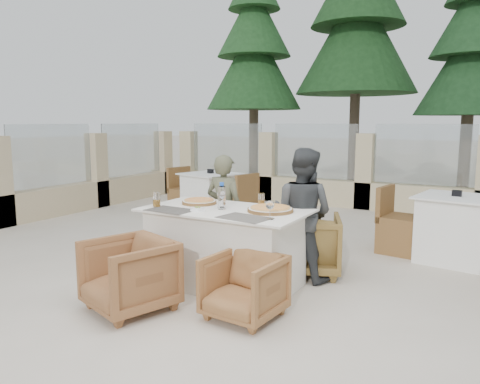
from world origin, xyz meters
The scene contains 26 objects.
ground centered at (0.00, 0.00, 0.00)m, with size 80.00×80.00×0.00m, color beige.
sand_patch centered at (0.00, 14.00, 0.01)m, with size 30.00×16.00×0.01m, color beige.
perimeter_wall_far centered at (0.00, 4.80, 0.80)m, with size 10.00×0.34×1.60m, color beige, non-canonical shape.
perimeter_wall_left centered at (-4.50, 1.50, 0.80)m, with size 0.34×7.00×1.60m, color beige, non-canonical shape.
pine_far_left centered at (-3.50, 7.00, 2.75)m, with size 2.42×2.42×5.50m, color #214F23.
pine_mid_left centered at (-1.00, 7.50, 3.25)m, with size 2.86×2.86×6.50m, color #1C441D.
pine_centre centered at (1.50, 7.20, 2.50)m, with size 2.20×2.20×5.00m, color #1D4420.
dining_table centered at (-0.11, -0.04, 0.39)m, with size 1.60×0.90×0.77m, color white, non-canonical shape.
placemat_near_left centered at (-0.54, -0.34, 0.77)m, with size 0.45×0.30×0.00m, color #504B44.
placemat_near_right centered at (0.26, -0.31, 0.77)m, with size 0.45×0.30×0.00m, color #615A53.
pizza_left centered at (-0.50, 0.09, 0.79)m, with size 0.36×0.36×0.05m, color #D3521C.
pizza_right centered at (0.33, 0.07, 0.80)m, with size 0.44×0.44×0.06m, color orange.
water_bottle centered at (-0.13, -0.05, 0.90)m, with size 0.08×0.08×0.26m, color #C2E1FF.
wine_glass_centre centered at (-0.20, 0.03, 0.86)m, with size 0.08×0.08×0.18m, color white, non-canonical shape.
wine_glass_corner centered at (0.48, -0.25, 0.86)m, with size 0.08×0.08×0.18m, color white, non-canonical shape.
beer_glass_left centered at (-0.77, -0.26, 0.84)m, with size 0.07×0.07×0.15m, color #C67D1B.
beer_glass_right centered at (0.13, 0.28, 0.84)m, with size 0.07×0.07×0.13m, color orange.
olive_dish centered at (-0.29, -0.25, 0.79)m, with size 0.11×0.11×0.04m, color white, non-canonical shape.
armchair_far_left centered at (-0.38, 0.62, 0.33)m, with size 0.70×0.72×0.66m, color brown.
armchair_far_right centered at (0.46, 0.72, 0.32)m, with size 0.68×0.70×0.64m, color olive.
armchair_near_left centered at (-0.50, -0.98, 0.31)m, with size 0.67×0.69×0.62m, color #905B34.
armchair_near_right centered at (0.44, -0.64, 0.27)m, with size 0.57×0.59×0.53m, color #9C6638.
diner_left centered at (-0.47, 0.55, 0.63)m, with size 0.46×0.30×1.26m, color #5A5B42.
diner_right centered at (0.47, 0.53, 0.68)m, with size 0.66×0.51×1.36m, color #3D4042.
bg_table_a centered at (-1.98, 2.58, 0.39)m, with size 1.64×0.82×0.77m, color white, non-canonical shape.
bg_table_b centered at (1.79, 1.95, 0.39)m, with size 1.64×0.82×0.77m, color white, non-canonical shape.
Camera 1 is at (2.22, -3.87, 1.62)m, focal length 35.00 mm.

